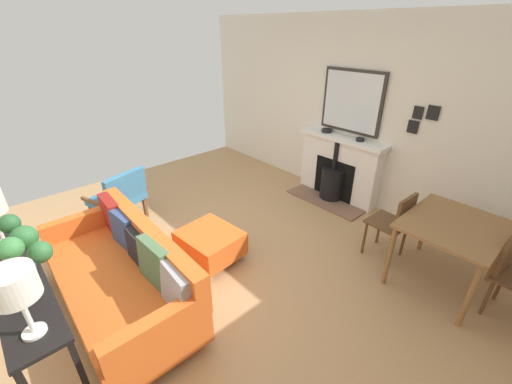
# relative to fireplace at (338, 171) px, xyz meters

# --- Properties ---
(ground_plane) EXTENTS (5.56, 6.16, 0.01)m
(ground_plane) POSITION_rel_fireplace_xyz_m (2.56, -0.07, -0.45)
(ground_plane) COLOR tan
(wall_left) EXTENTS (0.12, 6.16, 2.67)m
(wall_left) POSITION_rel_fireplace_xyz_m (-0.22, -0.07, 0.88)
(wall_left) COLOR silver
(wall_left) RESTS_ON ground
(fireplace) EXTENTS (0.63, 1.40, 1.00)m
(fireplace) POSITION_rel_fireplace_xyz_m (0.00, 0.00, 0.00)
(fireplace) COLOR brown
(fireplace) RESTS_ON ground
(mirror_over_mantel) EXTENTS (0.04, 0.97, 0.89)m
(mirror_over_mantel) POSITION_rel_fireplace_xyz_m (-0.13, 0.00, 1.06)
(mirror_over_mantel) COLOR #2D2823
(mantel_bowl_near) EXTENTS (0.16, 0.16, 0.05)m
(mantel_bowl_near) POSITION_rel_fireplace_xyz_m (-0.04, -0.31, 0.58)
(mantel_bowl_near) COLOR black
(mantel_bowl_near) RESTS_ON fireplace
(mantel_bowl_far) EXTENTS (0.12, 0.12, 0.04)m
(mantel_bowl_far) POSITION_rel_fireplace_xyz_m (-0.04, 0.27, 0.58)
(mantel_bowl_far) COLOR black
(mantel_bowl_far) RESTS_ON fireplace
(sofa) EXTENTS (0.90, 2.00, 0.81)m
(sofa) POSITION_rel_fireplace_xyz_m (3.40, -0.05, -0.09)
(sofa) COLOR #B2B2B7
(sofa) RESTS_ON ground
(ottoman) EXTENTS (0.65, 0.72, 0.37)m
(ottoman) POSITION_rel_fireplace_xyz_m (2.40, -0.05, -0.22)
(ottoman) COLOR #B2B2B7
(ottoman) RESTS_ON ground
(armchair_accent) EXTENTS (0.81, 0.74, 0.79)m
(armchair_accent) POSITION_rel_fireplace_xyz_m (2.85, -1.52, -0.01)
(armchair_accent) COLOR brown
(armchair_accent) RESTS_ON ground
(console_table) EXTENTS (0.34, 1.68, 0.75)m
(console_table) POSITION_rel_fireplace_xyz_m (4.15, -0.04, 0.20)
(console_table) COLOR black
(console_table) RESTS_ON ground
(table_lamp_far_end) EXTENTS (0.26, 0.26, 0.50)m
(table_lamp_far_end) POSITION_rel_fireplace_xyz_m (4.15, 0.59, 0.68)
(table_lamp_far_end) COLOR white
(table_lamp_far_end) RESTS_ON console_table
(potted_plant) EXTENTS (0.55, 0.49, 0.60)m
(potted_plant) POSITION_rel_fireplace_xyz_m (4.15, 0.19, 0.65)
(potted_plant) COLOR #4C4C51
(potted_plant) RESTS_ON console_table
(book_stack) EXTENTS (0.30, 0.21, 0.05)m
(book_stack) POSITION_rel_fireplace_xyz_m (4.15, -0.13, 0.32)
(book_stack) COLOR olive
(book_stack) RESTS_ON console_table
(dining_table) EXTENTS (0.98, 0.85, 0.75)m
(dining_table) POSITION_rel_fireplace_xyz_m (0.82, 1.91, 0.20)
(dining_table) COLOR olive
(dining_table) RESTS_ON ground
(dining_chair_near_fireplace) EXTENTS (0.42, 0.42, 0.85)m
(dining_chair_near_fireplace) POSITION_rel_fireplace_xyz_m (0.82, 1.34, 0.06)
(dining_chair_near_fireplace) COLOR brown
(dining_chair_near_fireplace) RESTS_ON ground
(photo_gallery_row) EXTENTS (0.02, 0.33, 0.38)m
(photo_gallery_row) POSITION_rel_fireplace_xyz_m (-0.15, 1.01, 1.01)
(photo_gallery_row) COLOR black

